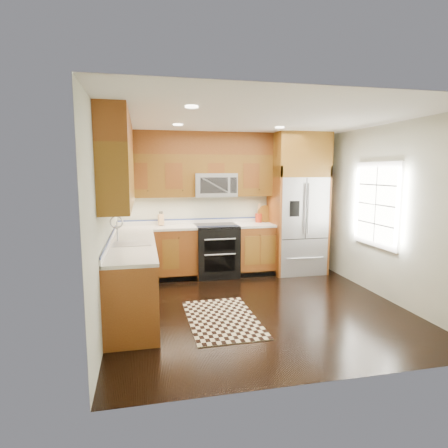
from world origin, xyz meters
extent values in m
plane|color=black|center=(0.00, 0.00, 0.00)|extent=(4.00, 4.00, 0.00)
cube|color=silver|center=(0.00, 2.00, 1.30)|extent=(4.00, 0.02, 2.60)
cube|color=silver|center=(-2.00, 0.00, 1.30)|extent=(0.02, 4.00, 2.60)
cube|color=silver|center=(2.00, 0.00, 1.30)|extent=(0.02, 4.00, 2.60)
cube|color=white|center=(1.98, 0.20, 1.40)|extent=(0.04, 1.10, 1.30)
cube|color=white|center=(1.97, 0.20, 1.40)|extent=(0.02, 0.95, 1.15)
cube|color=brown|center=(-1.31, 1.70, 0.45)|extent=(1.37, 0.60, 0.90)
cube|color=brown|center=(0.49, 1.70, 0.45)|extent=(0.72, 0.60, 0.90)
cube|color=brown|center=(-1.70, 0.20, 0.45)|extent=(0.60, 2.40, 0.90)
cube|color=white|center=(-0.57, 1.70, 0.92)|extent=(2.85, 0.62, 0.04)
cube|color=white|center=(-1.70, 0.20, 0.92)|extent=(0.62, 2.40, 0.04)
cube|color=brown|center=(-0.57, 1.83, 1.83)|extent=(2.85, 0.33, 0.75)
cube|color=brown|center=(-1.83, 0.20, 1.83)|extent=(0.33, 2.40, 0.75)
cube|color=brown|center=(-0.57, 1.83, 2.40)|extent=(2.85, 0.33, 0.40)
cube|color=brown|center=(-1.83, 0.20, 2.40)|extent=(0.33, 2.40, 0.40)
cube|color=black|center=(-0.25, 1.67, 0.46)|extent=(0.76, 0.64, 0.92)
cube|color=black|center=(-0.25, 1.67, 0.94)|extent=(0.76, 0.60, 0.02)
cube|color=black|center=(-0.25, 1.35, 0.62)|extent=(0.55, 0.01, 0.18)
cube|color=black|center=(-0.25, 1.35, 0.30)|extent=(0.55, 0.01, 0.28)
cylinder|color=#B2B2B7|center=(-0.25, 1.33, 0.74)|extent=(0.55, 0.02, 0.02)
cylinder|color=#B2B2B7|center=(-0.25, 1.33, 0.47)|extent=(0.55, 0.02, 0.02)
cube|color=#B2B2B7|center=(-0.25, 1.80, 1.66)|extent=(0.76, 0.40, 0.42)
cube|color=black|center=(-0.30, 1.60, 1.66)|extent=(0.50, 0.01, 0.28)
cube|color=#B2B2B7|center=(1.30, 1.63, 0.90)|extent=(0.90, 0.74, 1.80)
cube|color=black|center=(1.30, 1.26, 1.25)|extent=(0.01, 0.01, 1.08)
cube|color=black|center=(1.08, 1.25, 1.25)|extent=(0.18, 0.01, 0.28)
cube|color=brown|center=(0.83, 1.63, 1.00)|extent=(0.04, 0.74, 2.00)
cube|color=brown|center=(1.77, 1.63, 1.00)|extent=(0.04, 0.74, 2.00)
cube|color=brown|center=(1.30, 1.63, 2.20)|extent=(0.98, 0.74, 0.80)
cube|color=#B2B2B7|center=(-1.70, 0.20, 0.95)|extent=(0.50, 0.42, 0.02)
cylinder|color=#B2B2B7|center=(-1.90, 0.42, 1.08)|extent=(0.02, 0.02, 0.28)
torus|color=#B2B2B7|center=(-1.90, 0.34, 1.22)|extent=(0.18, 0.02, 0.18)
cube|color=black|center=(-0.58, -0.36, 0.01)|extent=(0.90, 1.47, 0.01)
cube|color=tan|center=(-1.23, 1.87, 1.04)|extent=(0.10, 0.14, 0.20)
cylinder|color=#B12F15|center=(0.61, 1.87, 1.02)|extent=(0.17, 0.17, 0.17)
cylinder|color=brown|center=(0.75, 1.87, 0.95)|extent=(0.38, 0.38, 0.02)
camera|label=1|loc=(-1.54, -4.91, 1.91)|focal=30.00mm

